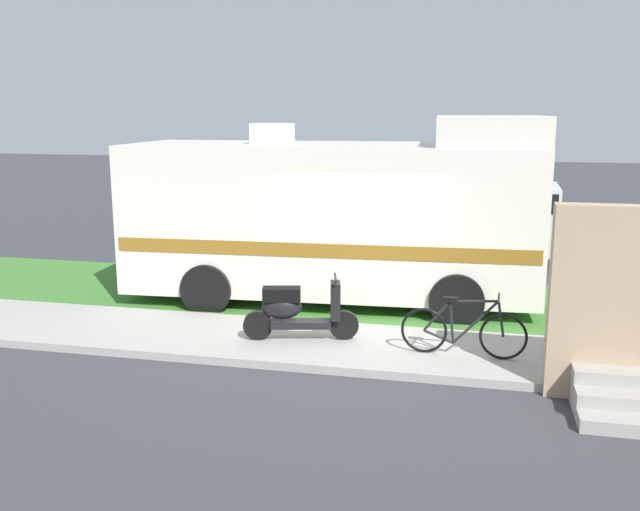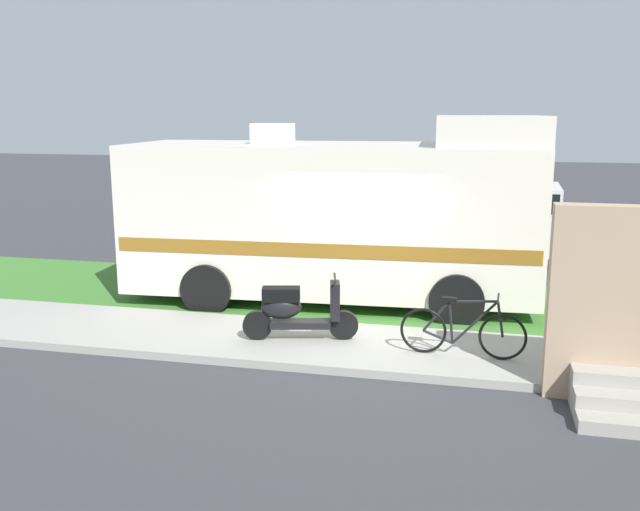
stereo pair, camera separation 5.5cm
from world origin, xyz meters
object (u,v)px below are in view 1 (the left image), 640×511
Objects in this scene: bicycle at (463,330)px; pickup_truck_near at (462,218)px; motorhome_rv at (338,215)px; scooter at (296,310)px.

pickup_truck_near is at bearing 91.51° from bicycle.
motorhome_rv is 1.29× the size of pickup_truck_near.
scooter is 0.30× the size of pickup_truck_near.
bicycle is at bearing -88.49° from pickup_truck_near.
motorhome_rv is 4.98m from pickup_truck_near.
motorhome_rv reaches higher than bicycle.
pickup_truck_near is at bearing 64.16° from motorhome_rv.
motorhome_rv is at bearing 87.80° from scooter.
scooter is (-0.10, -2.65, -1.04)m from motorhome_rv.
bicycle is at bearing -4.43° from scooter.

